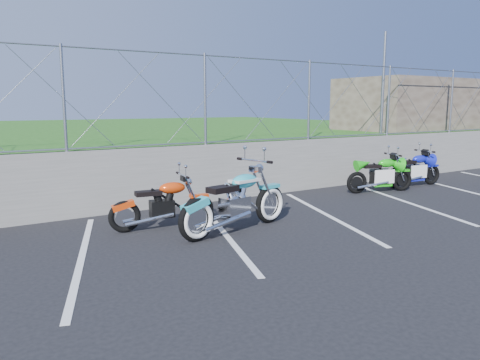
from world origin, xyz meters
TOP-DOWN VIEW (x-y plane):
  - ground at (0.00, 0.00)m, footprint 90.00×90.00m
  - retaining_wall at (0.00, 3.50)m, footprint 30.00×0.22m
  - grass_field at (0.00, 13.50)m, footprint 30.00×20.00m
  - stone_building at (10.50, 5.50)m, footprint 5.00×3.00m
  - chain_link_fence at (0.00, 3.50)m, footprint 28.00×0.03m
  - sign_pole at (7.20, 3.90)m, footprint 0.08×0.08m
  - parking_lines at (1.20, 1.00)m, footprint 18.29×4.31m
  - cruiser_turquoise at (0.24, 0.95)m, footprint 2.43×0.80m
  - naked_orange at (-0.75, 1.81)m, footprint 1.91×0.65m
  - sportbike_green at (5.27, 2.15)m, footprint 1.80×0.72m
  - sportbike_blue at (6.71, 2.25)m, footprint 1.85×0.66m

SIDE VIEW (x-z plane):
  - ground at x=0.00m, z-range 0.00..0.00m
  - parking_lines at x=1.20m, z-range 0.00..0.01m
  - naked_orange at x=-0.75m, z-range -0.07..0.88m
  - sportbike_green at x=5.27m, z-range -0.07..0.89m
  - sportbike_blue at x=6.71m, z-range -0.07..0.89m
  - cruiser_turquoise at x=0.24m, z-range -0.12..1.10m
  - retaining_wall at x=0.00m, z-range 0.00..1.30m
  - grass_field at x=0.00m, z-range 0.00..1.30m
  - stone_building at x=10.50m, z-range 1.30..3.10m
  - chain_link_fence at x=0.00m, z-range 1.30..3.30m
  - sign_pole at x=7.20m, z-range 1.30..4.30m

